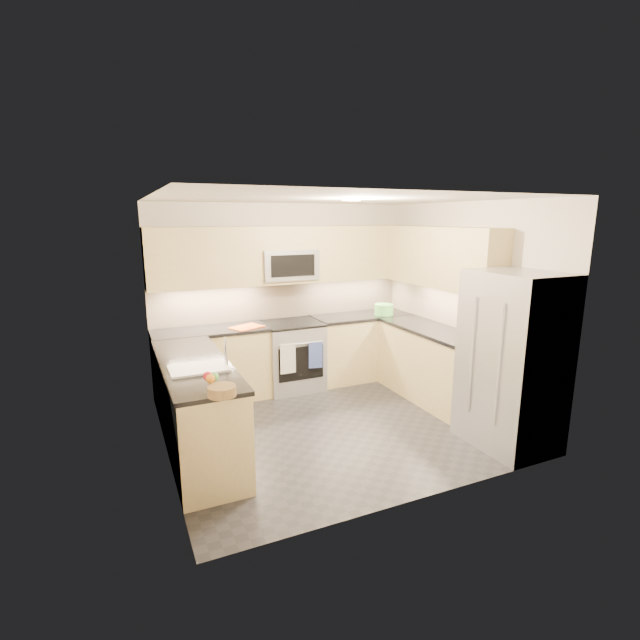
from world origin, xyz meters
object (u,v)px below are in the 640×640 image
Objects in this scene: gas_range at (292,356)px; refrigerator at (512,361)px; microwave at (288,264)px; cutting_board at (247,327)px; fruit_basket at (222,391)px; utensil_bowl at (384,310)px.

refrigerator reaches higher than gas_range.
refrigerator is (1.45, -2.55, -0.80)m from microwave.
fruit_basket is (-0.80, -2.18, 0.03)m from cutting_board.
utensil_bowl is 0.69× the size of cutting_board.
gas_range is 1.25m from microwave.
utensil_bowl is 3.54m from fruit_basket.
utensil_bowl is (1.37, -0.24, -0.68)m from microwave.
utensil_bowl reaches higher than fruit_basket.
utensil_bowl is at bearing -4.79° from gas_range.
cutting_board is 2.33m from fruit_basket.
cutting_board is at bearing 69.79° from fruit_basket.
utensil_bowl is 2.02m from cutting_board.
fruit_basket is at bearing -142.74° from utensil_bowl.
fruit_basket is (-2.90, 0.16, 0.08)m from refrigerator.
gas_range is 0.81m from cutting_board.
cutting_board is (-2.02, 0.04, -0.07)m from utensil_bowl.
refrigerator is (1.45, -2.43, 0.45)m from gas_range.
gas_range is 0.51× the size of refrigerator.
utensil_bowl is 1.21× the size of fruit_basket.
fruit_basket is at bearing 176.75° from refrigerator.
gas_range is at bearing 6.98° from cutting_board.
gas_range is at bearing 57.40° from fruit_basket.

